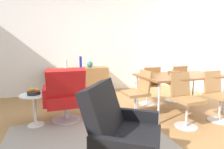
% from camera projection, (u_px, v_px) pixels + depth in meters
% --- Properties ---
extents(ground_plane, '(8.32, 8.32, 0.00)m').
position_uv_depth(ground_plane, '(112.00, 130.00, 2.76)').
color(ground_plane, '#9E7242').
extents(wall_back, '(6.80, 0.12, 2.80)m').
position_uv_depth(wall_back, '(82.00, 42.00, 4.97)').
color(wall_back, white).
rests_on(wall_back, ground_plane).
extents(sideboard, '(1.60, 0.45, 0.72)m').
position_uv_depth(sideboard, '(78.00, 78.00, 4.78)').
color(sideboard, olive).
rests_on(sideboard, ground_plane).
extents(vase_cobalt, '(0.07, 0.07, 0.22)m').
position_uv_depth(vase_cobalt, '(66.00, 64.00, 4.63)').
color(vase_cobalt, beige).
rests_on(vase_cobalt, sideboard).
extents(vase_sculptural_dark, '(0.06, 0.06, 0.30)m').
position_uv_depth(vase_sculptural_dark, '(81.00, 62.00, 4.74)').
color(vase_sculptural_dark, navy).
rests_on(vase_sculptural_dark, sideboard).
extents(vase_ceramic_small, '(0.16, 0.16, 0.17)m').
position_uv_depth(vase_ceramic_small, '(90.00, 64.00, 4.83)').
color(vase_ceramic_small, '#337266').
rests_on(vase_ceramic_small, sideboard).
extents(dining_table, '(1.60, 0.90, 0.74)m').
position_uv_depth(dining_table, '(180.00, 77.00, 3.46)').
color(dining_table, brown).
rests_on(dining_table, ground_plane).
extents(wooden_bowl_on_table, '(0.26, 0.26, 0.06)m').
position_uv_depth(wooden_bowl_on_table, '(175.00, 73.00, 3.48)').
color(wooden_bowl_on_table, brown).
rests_on(wooden_bowl_on_table, dining_table).
extents(dining_chair_back_right, '(0.40, 0.43, 0.86)m').
position_uv_depth(dining_chair_back_right, '(175.00, 82.00, 4.13)').
color(dining_chair_back_right, '#9E7042').
rests_on(dining_chair_back_right, ground_plane).
extents(dining_chair_back_left, '(0.42, 0.44, 0.86)m').
position_uv_depth(dining_chair_back_left, '(149.00, 84.00, 3.90)').
color(dining_chair_back_left, '#9E7042').
rests_on(dining_chair_back_left, ground_plane).
extents(dining_chair_near_window, '(0.43, 0.41, 0.86)m').
position_uv_depth(dining_chair_near_window, '(139.00, 92.00, 3.21)').
color(dining_chair_near_window, '#9E7042').
rests_on(dining_chair_near_window, ground_plane).
extents(dining_chair_front_right, '(0.41, 0.44, 0.86)m').
position_uv_depth(dining_chair_front_right, '(218.00, 94.00, 3.08)').
color(dining_chair_front_right, '#9E7042').
rests_on(dining_chair_front_right, ground_plane).
extents(dining_chair_front_left, '(0.42, 0.44, 0.86)m').
position_uv_depth(dining_chair_front_left, '(185.00, 97.00, 2.86)').
color(dining_chair_front_left, '#9E7042').
rests_on(dining_chair_front_left, ground_plane).
extents(lounge_chair_red, '(0.72, 0.66, 0.95)m').
position_uv_depth(lounge_chair_red, '(66.00, 95.00, 3.01)').
color(lounge_chair_red, red).
rests_on(lounge_chair_red, ground_plane).
extents(armchair_black_shell, '(0.89, 0.90, 0.95)m').
position_uv_depth(armchair_black_shell, '(121.00, 135.00, 1.65)').
color(armchair_black_shell, black).
rests_on(armchair_black_shell, ground_plane).
extents(side_table_round, '(0.44, 0.44, 0.52)m').
position_uv_depth(side_table_round, '(35.00, 106.00, 2.88)').
color(side_table_round, white).
rests_on(side_table_round, ground_plane).
extents(fruit_bowl, '(0.20, 0.20, 0.11)m').
position_uv_depth(fruit_bowl, '(34.00, 92.00, 2.84)').
color(fruit_bowl, '#262628').
rests_on(fruit_bowl, side_table_round).
extents(area_rug, '(2.20, 1.70, 0.01)m').
position_uv_depth(area_rug, '(88.00, 141.00, 2.42)').
color(area_rug, gray).
rests_on(area_rug, ground_plane).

